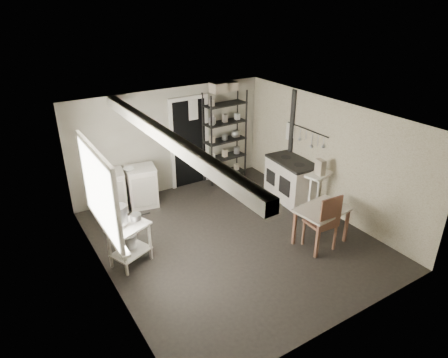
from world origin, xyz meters
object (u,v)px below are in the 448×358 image
shelf_rack (225,141)px  work_table (321,224)px  flour_sack (234,178)px  base_cabinets (126,187)px  stove (291,181)px  chair (320,223)px  prep_table (130,243)px  stockpot (118,215)px

shelf_rack → work_table: bearing=-93.1°
shelf_rack → flour_sack: shelf_rack is taller
base_cabinets → flour_sack: base_cabinets is taller
shelf_rack → flour_sack: size_ratio=4.99×
work_table → flour_sack: 2.69m
stove → chair: 1.83m
prep_table → stove: stove is taller
prep_table → chair: (2.96, -1.31, 0.08)m
base_cabinets → shelf_rack: size_ratio=0.61×
flour_sack → work_table: bearing=-88.7°
shelf_rack → stockpot: bearing=-151.6°
stockpot → flour_sack: bearing=24.2°
shelf_rack → work_table: size_ratio=2.31×
stockpot → stove: (3.85, 0.29, -0.50)m
prep_table → stockpot: stockpot is taller
work_table → stockpot: bearing=158.2°
stove → flour_sack: stove is taller
base_cabinets → stove: size_ratio=1.12×
prep_table → flour_sack: size_ratio=1.70×
shelf_rack → work_table: 3.27m
prep_table → work_table: bearing=-21.6°
shelf_rack → work_table: (-0.02, -3.22, -0.57)m
prep_table → flour_sack: 3.36m
base_cabinets → flour_sack: size_ratio=3.05×
shelf_rack → chair: 3.35m
chair → prep_table: bearing=159.9°
prep_table → base_cabinets: bearing=72.0°
stockpot → stove: 3.89m
base_cabinets → chair: bearing=-42.5°
stove → stockpot: bearing=-171.2°
prep_table → stove: size_ratio=0.63×
prep_table → shelf_rack: shelf_rack is taller
work_table → flour_sack: bearing=91.3°
base_cabinets → work_table: base_cabinets is taller
prep_table → stove: (3.73, 0.35, 0.04)m
stockpot → stove: stockpot is taller
base_cabinets → stockpot: bearing=-100.7°
stockpot → chair: 3.40m
base_cabinets → flour_sack: 2.45m
stockpot → work_table: 3.48m
stockpot → work_table: stockpot is taller
base_cabinets → work_table: size_ratio=1.41×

